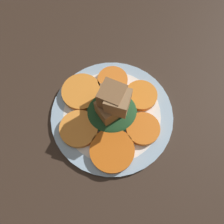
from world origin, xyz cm
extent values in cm
cube|color=#38281E|center=(0.00, 0.00, 1.00)|extent=(120.00, 120.00, 2.00)
cylinder|color=#99B7D1|center=(0.00, 0.00, 2.50)|extent=(28.31, 28.31, 1.00)
cylinder|color=white|center=(0.00, 0.00, 2.55)|extent=(22.65, 22.65, 1.00)
cylinder|color=orange|center=(-7.74, -3.00, 3.80)|extent=(8.54, 8.54, 1.39)
cylinder|color=#D76115|center=(-0.99, -8.68, 3.80)|extent=(9.60, 9.60, 1.39)
cylinder|color=orange|center=(6.36, -4.65, 3.80)|extent=(7.50, 7.50, 1.39)
cylinder|color=orange|center=(7.26, 3.51, 3.80)|extent=(7.61, 7.61, 1.39)
cylinder|color=orange|center=(1.10, 8.36, 3.80)|extent=(7.30, 7.30, 1.39)
cylinder|color=orange|center=(-6.55, 6.06, 3.80)|extent=(9.39, 9.39, 1.39)
ellipsoid|color=#1E4723|center=(0.00, 0.00, 4.22)|extent=(11.49, 10.34, 2.24)
cube|color=olive|center=(-0.41, 2.41, 7.46)|extent=(4.32, 4.32, 4.24)
cube|color=olive|center=(0.14, -0.09, 7.48)|extent=(4.54, 4.54, 4.27)
cube|color=olive|center=(-0.78, -0.68, 7.58)|extent=(6.02, 6.02, 4.47)
cube|color=#9E754C|center=(0.98, -1.10, 12.08)|extent=(5.92, 5.92, 4.49)
cube|color=brown|center=(-0.34, -0.07, 12.22)|extent=(6.28, 6.28, 4.58)
cube|color=#B2B2B7|center=(4.07, -5.35, 3.30)|extent=(11.36, 1.61, 0.40)
cube|color=#B2B2B7|center=(-2.27, -5.06, 3.30)|extent=(1.47, 2.37, 0.40)
cube|color=#B2B2B7|center=(-5.23, -5.93, 3.30)|extent=(4.47, 0.51, 0.40)
cube|color=#B2B2B7|center=(-5.20, -5.26, 3.30)|extent=(4.47, 0.51, 0.40)
cube|color=#B2B2B7|center=(-5.17, -4.60, 3.30)|extent=(4.47, 0.51, 0.40)
cube|color=#B2B2B7|center=(-5.14, -3.93, 3.30)|extent=(4.47, 0.51, 0.40)
camera|label=1|loc=(-2.13, -18.37, 50.02)|focal=35.00mm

